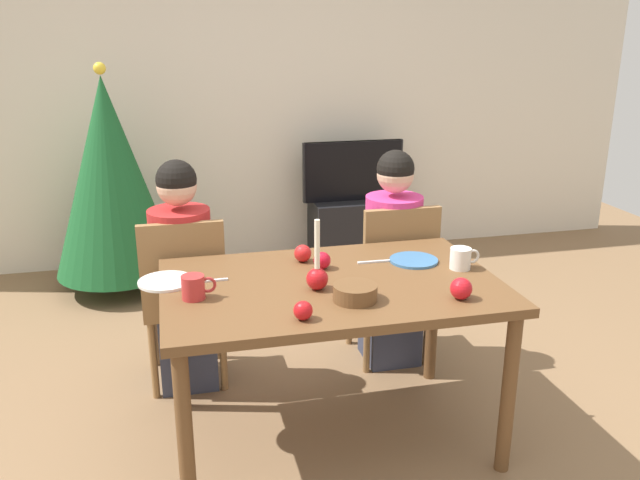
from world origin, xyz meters
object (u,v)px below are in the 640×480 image
object	(u,v)px
person_right_child	(392,262)
christmas_tree	(110,177)
apple_by_left_plate	(461,288)
chair_right	(394,274)
mug_left	(194,287)
person_left_child	(183,280)
plate_left	(166,281)
mug_right	(461,258)
plate_right	(414,260)
apple_by_right_mug	(303,311)
chair_left	(184,293)
tv_stand	(352,229)
apple_far_edge	(323,260)
candle_centerpiece	(317,275)
tv	(353,171)
apple_near_candle	(303,253)
dining_table	(331,300)
bowl_walnuts	(355,293)

from	to	relation	value
person_right_child	christmas_tree	xyz separation A→B (m)	(-1.51, 1.41, 0.24)
person_right_child	apple_by_left_plate	size ratio (longest dim) A/B	13.48
chair_right	mug_left	bearing A→B (deg)	-148.40
person_left_child	plate_left	distance (m)	0.53
christmas_tree	mug_right	distance (m)	2.59
plate_right	mug_right	distance (m)	0.22
mug_right	apple_by_right_mug	world-z (taller)	mug_right
chair_right	mug_right	distance (m)	0.66
chair_left	tv_stand	distance (m)	2.19
mug_right	apple_far_edge	world-z (taller)	mug_right
mug_left	plate_right	bearing A→B (deg)	11.52
person_left_child	christmas_tree	bearing A→B (deg)	106.20
candle_centerpiece	mug_right	distance (m)	0.67
chair_right	mug_right	size ratio (longest dim) A/B	6.62
tv	apple_by_left_plate	distance (m)	2.62
chair_left	tv	distance (m)	2.18
apple_near_candle	apple_by_left_plate	world-z (taller)	apple_by_left_plate
candle_centerpiece	apple_far_edge	bearing A→B (deg)	71.18
tv_stand	apple_by_right_mug	size ratio (longest dim) A/B	8.96
person_right_child	candle_centerpiece	size ratio (longest dim) A/B	3.99
apple_by_right_mug	mug_right	bearing A→B (deg)	24.45
apple_far_edge	plate_right	bearing A→B (deg)	-0.99
person_right_child	candle_centerpiece	xyz separation A→B (m)	(-0.58, -0.71, 0.24)
mug_left	apple_far_edge	xyz separation A→B (m)	(0.57, 0.21, -0.01)
dining_table	christmas_tree	size ratio (longest dim) A/B	0.90
mug_left	mug_right	world-z (taller)	same
person_left_child	apple_near_candle	distance (m)	0.68
person_left_child	apple_near_candle	xyz separation A→B (m)	(0.53, -0.37, 0.22)
dining_table	person_right_child	world-z (taller)	person_right_child
plate_left	bowl_walnuts	xyz separation A→B (m)	(0.71, -0.36, 0.03)
mug_right	person_right_child	bearing A→B (deg)	98.38
tv	apple_by_left_plate	size ratio (longest dim) A/B	9.08
person_right_child	bowl_walnuts	size ratio (longest dim) A/B	6.75
plate_right	apple_by_right_mug	distance (m)	0.79
chair_right	chair_left	bearing A→B (deg)	180.00
dining_table	apple_near_candle	size ratio (longest dim) A/B	17.70
apple_by_right_mug	apple_far_edge	world-z (taller)	apple_far_edge
apple_by_right_mug	candle_centerpiece	bearing A→B (deg)	66.77
plate_left	mug_left	distance (m)	0.23
chair_left	plate_right	world-z (taller)	chair_left
chair_left	apple_by_left_plate	world-z (taller)	chair_left
dining_table	chair_left	xyz separation A→B (m)	(-0.59, 0.61, -0.15)
tv_stand	apple_by_left_plate	size ratio (longest dim) A/B	7.36
tv	apple_near_candle	xyz separation A→B (m)	(-0.83, -2.03, 0.08)
plate_right	apple_far_edge	distance (m)	0.43
chair_left	apple_far_edge	world-z (taller)	chair_left
mug_right	bowl_walnuts	world-z (taller)	mug_right
tv_stand	apple_by_right_mug	distance (m)	2.86
plate_left	apple_far_edge	world-z (taller)	apple_far_edge
tv	apple_far_edge	world-z (taller)	tv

